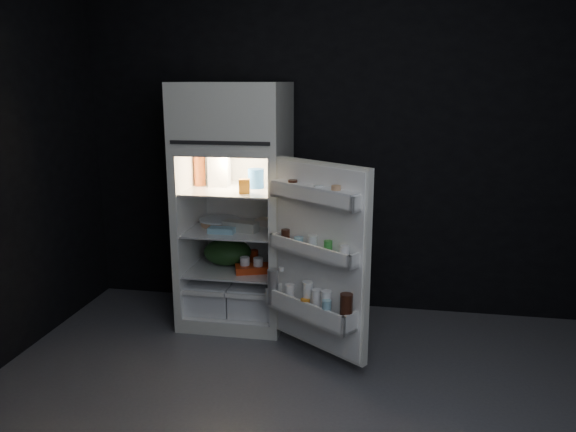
% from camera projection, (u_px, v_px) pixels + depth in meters
% --- Properties ---
extents(floor, '(4.00, 3.40, 0.00)m').
position_uv_depth(floor, '(304.00, 425.00, 3.00)').
color(floor, '#57575C').
rests_on(floor, ground).
extents(wall_back, '(4.00, 0.00, 2.70)m').
position_uv_depth(wall_back, '(338.00, 139.00, 4.31)').
color(wall_back, black).
rests_on(wall_back, ground).
extents(wall_front, '(4.00, 0.00, 2.70)m').
position_uv_depth(wall_front, '(177.00, 323.00, 1.05)').
color(wall_front, black).
rests_on(wall_front, ground).
extents(refrigerator, '(0.76, 0.71, 1.78)m').
position_uv_depth(refrigerator, '(236.00, 196.00, 4.16)').
color(refrigerator, white).
rests_on(refrigerator, ground).
extents(fridge_door, '(0.70, 0.58, 1.22)m').
position_uv_depth(fridge_door, '(317.00, 261.00, 3.53)').
color(fridge_door, white).
rests_on(fridge_door, ground).
extents(milk_jug, '(0.15, 0.15, 0.24)m').
position_uv_depth(milk_jug, '(219.00, 170.00, 4.15)').
color(milk_jug, white).
rests_on(milk_jug, refrigerator).
extents(mayo_jar, '(0.15, 0.15, 0.14)m').
position_uv_depth(mayo_jar, '(256.00, 178.00, 4.08)').
color(mayo_jar, '#2058B0').
rests_on(mayo_jar, refrigerator).
extents(jam_jar, '(0.10, 0.10, 0.13)m').
position_uv_depth(jam_jar, '(257.00, 179.00, 4.08)').
color(jam_jar, black).
rests_on(jam_jar, refrigerator).
extents(amber_bottle, '(0.09, 0.09, 0.22)m').
position_uv_depth(amber_bottle, '(200.00, 171.00, 4.17)').
color(amber_bottle, '#D45D21').
rests_on(amber_bottle, refrigerator).
extents(small_carton, '(0.09, 0.07, 0.10)m').
position_uv_depth(small_carton, '(244.00, 186.00, 3.89)').
color(small_carton, '#C77217').
rests_on(small_carton, refrigerator).
extents(egg_carton, '(0.28, 0.16, 0.07)m').
position_uv_depth(egg_carton, '(241.00, 226.00, 4.07)').
color(egg_carton, gray).
rests_on(egg_carton, refrigerator).
extents(pie, '(0.31, 0.31, 0.04)m').
position_uv_depth(pie, '(220.00, 222.00, 4.24)').
color(pie, tan).
rests_on(pie, refrigerator).
extents(flat_package, '(0.19, 0.10, 0.04)m').
position_uv_depth(flat_package, '(222.00, 230.00, 4.02)').
color(flat_package, '#80B2C6').
rests_on(flat_package, refrigerator).
extents(wrapped_pkg, '(0.15, 0.14, 0.05)m').
position_uv_depth(wrapped_pkg, '(265.00, 222.00, 4.23)').
color(wrapped_pkg, beige).
rests_on(wrapped_pkg, refrigerator).
extents(produce_bag, '(0.45, 0.42, 0.20)m').
position_uv_depth(produce_bag, '(228.00, 252.00, 4.26)').
color(produce_bag, '#193815').
rests_on(produce_bag, refrigerator).
extents(yogurt_tray, '(0.28, 0.21, 0.05)m').
position_uv_depth(yogurt_tray, '(253.00, 269.00, 4.10)').
color(yogurt_tray, '#B3310F').
rests_on(yogurt_tray, refrigerator).
extents(small_can_red, '(0.09, 0.09, 0.09)m').
position_uv_depth(small_can_red, '(254.00, 256.00, 4.34)').
color(small_can_red, '#B3310F').
rests_on(small_can_red, refrigerator).
extents(small_can_silver, '(0.08, 0.08, 0.09)m').
position_uv_depth(small_can_silver, '(275.00, 258.00, 4.28)').
color(small_can_silver, '#B5B4B8').
rests_on(small_can_silver, refrigerator).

